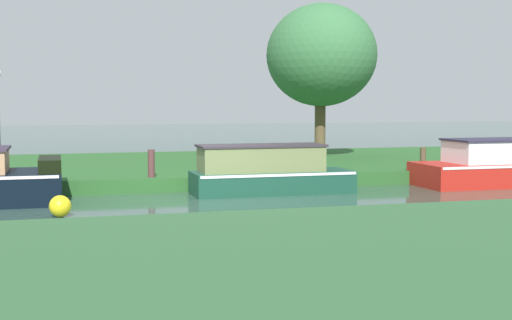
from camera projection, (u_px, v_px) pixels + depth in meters
ground_plane at (219, 202)px, 17.38m from camera, size 120.00×120.00×0.00m
riverbank_far at (173, 168)px, 24.08m from camera, size 72.00×10.00×0.40m
riverbank_near at (381, 285)px, 8.73m from camera, size 72.00×10.00×0.40m
forest_narrowboat at (268, 172)px, 18.92m from camera, size 4.28×1.47×1.31m
red_cruiser at (503, 165)px, 20.87m from camera, size 4.94×2.00×1.36m
willow_tree_left at (321, 55)px, 25.87m from camera, size 3.95×4.46×5.59m
mooring_post_near at (151, 163)px, 19.20m from camera, size 0.18×0.18×0.75m
mooring_post_far at (423, 158)px, 21.41m from camera, size 0.18×0.18×0.66m
channel_buoy at (60, 206)px, 15.07m from camera, size 0.46×0.46×0.46m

